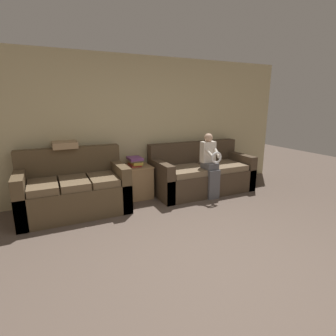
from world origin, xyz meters
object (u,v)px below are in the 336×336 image
(throw_pillow, at_px, (65,145))
(couch_main, at_px, (201,174))
(child_left_seated, at_px, (210,163))
(side_shelf, at_px, (136,181))
(book_stack, at_px, (135,161))
(couch_side, at_px, (74,190))

(throw_pillow, bearing_deg, couch_main, -6.67)
(child_left_seated, xyz_separation_m, side_shelf, (-1.24, 0.57, -0.34))
(couch_main, xyz_separation_m, throw_pillow, (-2.45, 0.29, 0.72))
(side_shelf, xyz_separation_m, book_stack, (-0.00, 0.01, 0.38))
(book_stack, relative_size, throw_pillow, 0.84)
(couch_main, height_order, side_shelf, couch_main)
(couch_side, xyz_separation_m, side_shelf, (1.11, 0.21, -0.05))
(couch_main, distance_m, side_shelf, 1.31)
(couch_side, relative_size, throw_pillow, 4.32)
(couch_side, relative_size, child_left_seated, 1.39)
(couch_side, bearing_deg, side_shelf, 10.61)
(couch_side, bearing_deg, book_stack, 11.14)
(book_stack, bearing_deg, couch_main, -8.58)
(couch_side, bearing_deg, throw_pillow, 99.74)
(child_left_seated, distance_m, side_shelf, 1.41)
(couch_main, bearing_deg, throw_pillow, 173.33)
(child_left_seated, relative_size, throw_pillow, 3.12)
(child_left_seated, height_order, side_shelf, child_left_seated)
(book_stack, bearing_deg, throw_pillow, 175.48)
(couch_side, distance_m, child_left_seated, 2.39)
(couch_main, xyz_separation_m, book_stack, (-1.29, 0.19, 0.35))
(child_left_seated, bearing_deg, book_stack, 155.09)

